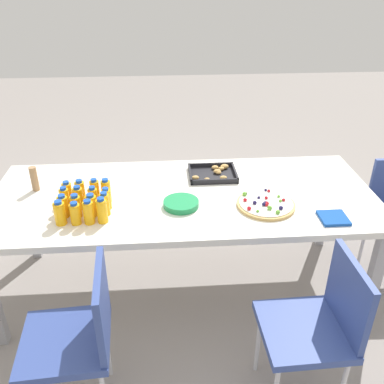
# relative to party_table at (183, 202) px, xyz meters

# --- Properties ---
(ground_plane) EXTENTS (12.00, 12.00, 0.00)m
(ground_plane) POSITION_rel_party_table_xyz_m (0.00, 0.00, -0.67)
(ground_plane) COLOR gray
(party_table) EXTENTS (2.34, 0.98, 0.72)m
(party_table) POSITION_rel_party_table_xyz_m (0.00, 0.00, 0.00)
(party_table) COLOR silver
(party_table) RESTS_ON ground_plane
(chair_near_left) EXTENTS (0.43, 0.43, 0.83)m
(chair_near_left) POSITION_rel_party_table_xyz_m (-0.52, -0.85, -0.17)
(chair_near_left) COLOR #33478C
(chair_near_left) RESTS_ON ground_plane
(chair_near_right) EXTENTS (0.41, 0.41, 0.83)m
(chair_near_right) POSITION_rel_party_table_xyz_m (0.58, -0.87, -0.17)
(chair_near_right) COLOR #33478C
(chair_near_right) RESTS_ON ground_plane
(juice_bottle_0) EXTENTS (0.06, 0.06, 0.14)m
(juice_bottle_0) POSITION_rel_party_table_xyz_m (-0.68, -0.28, 0.12)
(juice_bottle_0) COLOR #FAAC14
(juice_bottle_0) RESTS_ON party_table
(juice_bottle_1) EXTENTS (0.06, 0.06, 0.13)m
(juice_bottle_1) POSITION_rel_party_table_xyz_m (-0.60, -0.28, 0.12)
(juice_bottle_1) COLOR #FAAC14
(juice_bottle_1) RESTS_ON party_table
(juice_bottle_2) EXTENTS (0.06, 0.06, 0.14)m
(juice_bottle_2) POSITION_rel_party_table_xyz_m (-0.52, -0.28, 0.12)
(juice_bottle_2) COLOR #FAAC14
(juice_bottle_2) RESTS_ON party_table
(juice_bottle_3) EXTENTS (0.06, 0.06, 0.15)m
(juice_bottle_3) POSITION_rel_party_table_xyz_m (-0.45, -0.28, 0.13)
(juice_bottle_3) COLOR #FAAD14
(juice_bottle_3) RESTS_ON party_table
(juice_bottle_4) EXTENTS (0.06, 0.06, 0.14)m
(juice_bottle_4) POSITION_rel_party_table_xyz_m (-0.67, -0.21, 0.12)
(juice_bottle_4) COLOR #F9AE14
(juice_bottle_4) RESTS_ON party_table
(juice_bottle_5) EXTENTS (0.06, 0.06, 0.14)m
(juice_bottle_5) POSITION_rel_party_table_xyz_m (-0.61, -0.21, 0.12)
(juice_bottle_5) COLOR #FAAD14
(juice_bottle_5) RESTS_ON party_table
(juice_bottle_6) EXTENTS (0.06, 0.06, 0.13)m
(juice_bottle_6) POSITION_rel_party_table_xyz_m (-0.52, -0.20, 0.12)
(juice_bottle_6) COLOR #FAAE14
(juice_bottle_6) RESTS_ON party_table
(juice_bottle_7) EXTENTS (0.06, 0.06, 0.14)m
(juice_bottle_7) POSITION_rel_party_table_xyz_m (-0.45, -0.20, 0.12)
(juice_bottle_7) COLOR #F9AC14
(juice_bottle_7) RESTS_ON party_table
(juice_bottle_8) EXTENTS (0.05, 0.05, 0.14)m
(juice_bottle_8) POSITION_rel_party_table_xyz_m (-0.68, -0.13, 0.12)
(juice_bottle_8) COLOR #F9AC14
(juice_bottle_8) RESTS_ON party_table
(juice_bottle_9) EXTENTS (0.06, 0.06, 0.14)m
(juice_bottle_9) POSITION_rel_party_table_xyz_m (-0.60, -0.12, 0.12)
(juice_bottle_9) COLOR #FAAC14
(juice_bottle_9) RESTS_ON party_table
(juice_bottle_10) EXTENTS (0.05, 0.05, 0.14)m
(juice_bottle_10) POSITION_rel_party_table_xyz_m (-0.52, -0.13, 0.12)
(juice_bottle_10) COLOR #FAAC14
(juice_bottle_10) RESTS_ON party_table
(juice_bottle_11) EXTENTS (0.05, 0.05, 0.13)m
(juice_bottle_11) POSITION_rel_party_table_xyz_m (-0.45, -0.13, 0.12)
(juice_bottle_11) COLOR #FAAE14
(juice_bottle_11) RESTS_ON party_table
(juice_bottle_12) EXTENTS (0.06, 0.06, 0.14)m
(juice_bottle_12) POSITION_rel_party_table_xyz_m (-0.68, -0.05, 0.12)
(juice_bottle_12) COLOR #FAAC14
(juice_bottle_12) RESTS_ON party_table
(juice_bottle_13) EXTENTS (0.06, 0.06, 0.15)m
(juice_bottle_13) POSITION_rel_party_table_xyz_m (-0.60, -0.05, 0.12)
(juice_bottle_13) COLOR #F9AE14
(juice_bottle_13) RESTS_ON party_table
(juice_bottle_14) EXTENTS (0.05, 0.05, 0.15)m
(juice_bottle_14) POSITION_rel_party_table_xyz_m (-0.52, -0.05, 0.12)
(juice_bottle_14) COLOR #FAAC14
(juice_bottle_14) RESTS_ON party_table
(juice_bottle_15) EXTENTS (0.05, 0.05, 0.15)m
(juice_bottle_15) POSITION_rel_party_table_xyz_m (-0.45, -0.06, 0.13)
(juice_bottle_15) COLOR #F9AE14
(juice_bottle_15) RESTS_ON party_table
(fruit_pizza) EXTENTS (0.34, 0.34, 0.05)m
(fruit_pizza) POSITION_rel_party_table_xyz_m (0.47, -0.18, 0.07)
(fruit_pizza) COLOR tan
(fruit_pizza) RESTS_ON party_table
(snack_tray) EXTENTS (0.31, 0.26, 0.04)m
(snack_tray) POSITION_rel_party_table_xyz_m (0.21, 0.24, 0.07)
(snack_tray) COLOR black
(snack_tray) RESTS_ON party_table
(plate_stack) EXTENTS (0.21, 0.21, 0.03)m
(plate_stack) POSITION_rel_party_table_xyz_m (-0.02, -0.14, 0.07)
(plate_stack) COLOR #1E8C4C
(plate_stack) RESTS_ON party_table
(napkin_stack) EXTENTS (0.15, 0.15, 0.02)m
(napkin_stack) POSITION_rel_party_table_xyz_m (0.81, -0.35, 0.06)
(napkin_stack) COLOR #194CA5
(napkin_stack) RESTS_ON party_table
(cardboard_tube) EXTENTS (0.04, 0.04, 0.16)m
(cardboard_tube) POSITION_rel_party_table_xyz_m (-0.91, 0.12, 0.13)
(cardboard_tube) COLOR #9E7A56
(cardboard_tube) RESTS_ON party_table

